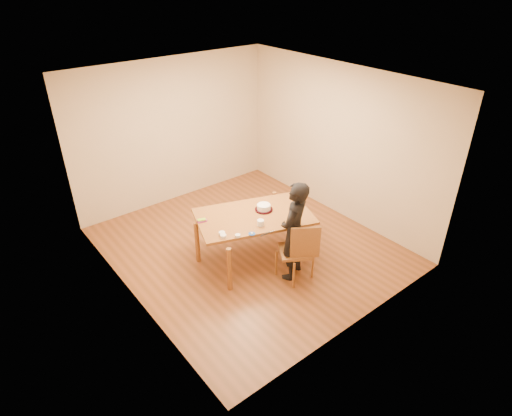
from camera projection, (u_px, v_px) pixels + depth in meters
room_shell at (234, 165)px, 6.65m from camera, size 4.00×4.50×2.70m
dining_table at (254, 216)px, 6.51m from camera, size 1.97×1.54×0.04m
dining_chair at (295, 251)px, 6.20m from camera, size 0.61×0.61×0.04m
cake_plate at (264, 210)px, 6.62m from camera, size 0.28×0.28×0.02m
cake at (264, 207)px, 6.60m from camera, size 0.21×0.21×0.07m
frosting_dome at (264, 204)px, 6.58m from camera, size 0.21×0.21×0.03m
frosting_tub at (261, 223)px, 6.22m from camera, size 0.10×0.10×0.09m
frosting_lid at (252, 234)px, 6.05m from camera, size 0.10×0.10×0.01m
frosting_dollop at (252, 233)px, 6.04m from camera, size 0.04×0.04×0.02m
ramekin_green at (238, 236)px, 5.98m from camera, size 0.08×0.08×0.04m
ramekin_yellow at (222, 233)px, 6.02m from camera, size 0.09×0.09×0.04m
ramekin_multi at (223, 236)px, 5.97m from camera, size 0.09×0.09×0.04m
candy_box_pink at (202, 221)px, 6.33m from camera, size 0.15×0.09×0.02m
candy_box_green at (202, 220)px, 6.32m from camera, size 0.13×0.10×0.02m
spatula at (265, 234)px, 6.04m from camera, size 0.17×0.02×0.01m
person at (294, 231)px, 6.08m from camera, size 0.66×0.56×1.54m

